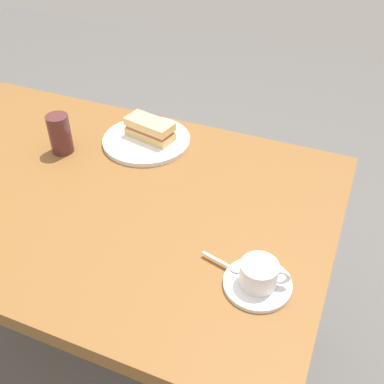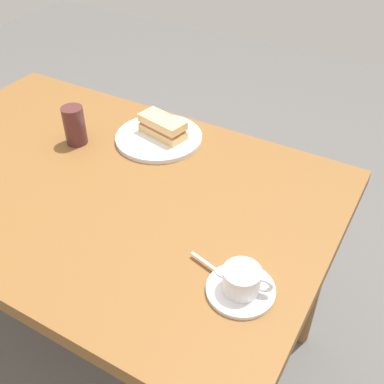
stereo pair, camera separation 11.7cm
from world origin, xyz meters
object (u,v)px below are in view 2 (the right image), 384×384
(dining_table, at_px, (100,204))
(sandwich_plate, at_px, (159,138))
(drinking_glass, at_px, (75,125))
(coffee_cup, at_px, (242,279))
(sandwich_front, at_px, (163,127))
(coffee_saucer, at_px, (241,290))
(spoon, at_px, (214,268))

(dining_table, relative_size, sandwich_plate, 4.87)
(dining_table, height_order, drinking_glass, drinking_glass)
(coffee_cup, bearing_deg, drinking_glass, 158.22)
(coffee_cup, bearing_deg, dining_table, 163.64)
(coffee_cup, xyz_separation_m, drinking_glass, (-0.67, 0.27, 0.02))
(dining_table, xyz_separation_m, drinking_glass, (-0.17, 0.12, 0.14))
(sandwich_front, distance_m, drinking_glass, 0.26)
(sandwich_front, height_order, coffee_cup, sandwich_front)
(coffee_saucer, distance_m, coffee_cup, 0.03)
(dining_table, distance_m, coffee_saucer, 0.53)
(sandwich_plate, bearing_deg, coffee_cup, -40.90)
(sandwich_plate, bearing_deg, sandwich_front, 50.40)
(dining_table, relative_size, spoon, 13.11)
(sandwich_front, relative_size, drinking_glass, 1.35)
(coffee_saucer, bearing_deg, coffee_cup, 11.52)
(sandwich_front, height_order, drinking_glass, drinking_glass)
(spoon, distance_m, drinking_glass, 0.65)
(dining_table, distance_m, sandwich_front, 0.30)
(drinking_glass, bearing_deg, coffee_saucer, -21.85)
(sandwich_plate, bearing_deg, coffee_saucer, -41.02)
(dining_table, distance_m, coffee_cup, 0.54)
(coffee_cup, bearing_deg, sandwich_front, 137.89)
(dining_table, height_order, spoon, spoon)
(sandwich_front, bearing_deg, sandwich_plate, -129.60)
(dining_table, bearing_deg, coffee_cup, -16.36)
(coffee_saucer, xyz_separation_m, drinking_glass, (-0.67, 0.27, 0.05))
(sandwich_front, bearing_deg, spoon, -45.90)
(sandwich_front, bearing_deg, dining_table, -100.05)
(sandwich_plate, xyz_separation_m, drinking_glass, (-0.21, -0.13, 0.05))
(sandwich_front, distance_m, coffee_saucer, 0.62)
(sandwich_plate, bearing_deg, spoon, -44.55)
(sandwich_plate, distance_m, coffee_saucer, 0.62)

